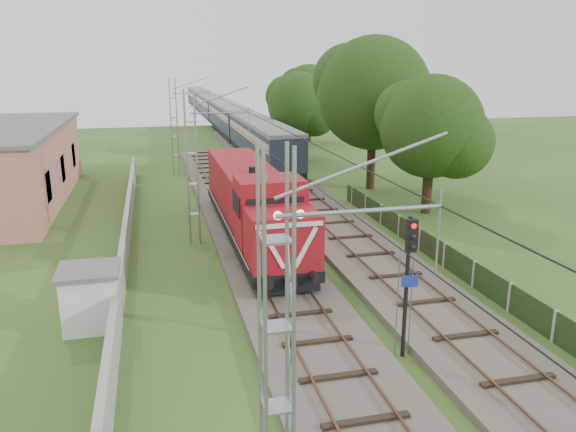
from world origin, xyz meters
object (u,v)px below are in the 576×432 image
object	(u,v)px
coach_rake	(218,110)
signal_post	(409,263)
locomotive	(252,201)
relay_hut	(91,297)

from	to	relation	value
coach_rake	signal_post	world-z (taller)	signal_post
locomotive	coach_rake	size ratio (longest dim) A/B	0.19
signal_post	relay_hut	bearing A→B (deg)	154.61
relay_hut	locomotive	bearing A→B (deg)	48.79
locomotive	signal_post	xyz separation A→B (m)	(2.61, -13.20, 1.04)
locomotive	relay_hut	size ratio (longest dim) A/B	7.58
signal_post	relay_hut	world-z (taller)	signal_post
coach_rake	relay_hut	xyz separation A→B (m)	(-12.40, -65.00, -1.36)
locomotive	relay_hut	world-z (taller)	locomotive
coach_rake	relay_hut	size ratio (longest dim) A/B	39.90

